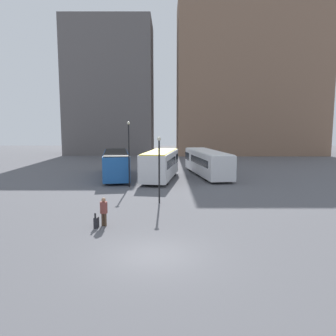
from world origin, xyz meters
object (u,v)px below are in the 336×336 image
at_px(bus_1, 160,164).
at_px(suitcase, 96,223).
at_px(bus_2, 207,162).
at_px(lamp_post_1, 129,149).
at_px(bus_0, 116,163).
at_px(lamp_post_0, 159,164).
at_px(traveler, 104,209).

bearing_deg(bus_1, suitcase, 177.67).
xyz_separation_m(bus_2, lamp_post_1, (-8.02, -7.07, 1.98)).
bearing_deg(bus_1, bus_2, -52.12).
bearing_deg(lamp_post_1, bus_0, 110.26).
distance_m(bus_2, lamp_post_0, 14.56).
xyz_separation_m(bus_0, lamp_post_0, (5.07, -12.25, 1.37)).
height_order(traveler, suitcase, traveler).
relative_size(suitcase, lamp_post_1, 0.14).
bearing_deg(traveler, suitcase, 151.06).
xyz_separation_m(bus_1, traveler, (-2.82, -16.09, -0.66)).
xyz_separation_m(traveler, suitcase, (-0.35, -0.38, -0.66)).
xyz_separation_m(bus_1, lamp_post_0, (0.16, -10.65, 1.27)).
xyz_separation_m(bus_1, bus_2, (5.23, 2.93, -0.08)).
bearing_deg(lamp_post_1, suitcase, -91.80).
distance_m(bus_0, bus_1, 5.16).
distance_m(bus_1, suitcase, 16.82).
height_order(bus_2, lamp_post_1, lamp_post_1).
height_order(bus_0, bus_1, bus_1).
height_order(traveler, lamp_post_1, lamp_post_1).
bearing_deg(suitcase, lamp_post_1, 12.49).
bearing_deg(lamp_post_1, bus_1, 56.04).
height_order(bus_1, lamp_post_0, lamp_post_0).
height_order(traveler, lamp_post_0, lamp_post_0).
xyz_separation_m(bus_0, suitcase, (1.73, -18.06, -1.22)).
xyz_separation_m(bus_2, suitcase, (-8.40, -19.40, -1.24)).
bearing_deg(bus_0, lamp_post_0, -166.75).
relative_size(bus_1, lamp_post_0, 1.98).
height_order(bus_1, traveler, bus_1).
xyz_separation_m(bus_0, bus_2, (10.13, 1.34, 0.02)).
bearing_deg(bus_1, bus_0, 80.57).
relative_size(bus_0, suitcase, 13.10).
distance_m(bus_0, lamp_post_1, 6.43).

